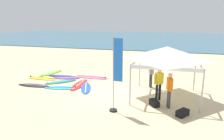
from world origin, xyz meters
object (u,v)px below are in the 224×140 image
Objects in this scene: surfboard_purple at (67,78)px; gear_bag_near_tent at (182,113)px; banner_flag at (116,78)px; surfboard_navy at (62,76)px; surfboard_yellow at (42,78)px; surfboard_blue at (86,88)px; gear_bag_by_pole at (154,103)px; surfboard_teal at (61,82)px; surfboard_cyan at (61,88)px; person_yellow at (159,82)px; surfboard_lime at (51,73)px; surfboard_black at (34,85)px; surfboard_red at (79,84)px; surfboard_pink at (92,77)px; person_grey at (151,72)px; person_orange at (169,88)px; canopy_tent at (167,53)px.

surfboard_purple is 8.62m from gear_bag_near_tent.
surfboard_purple is 0.58× the size of banner_flag.
banner_flag is at bearing -41.63° from surfboard_navy.
surfboard_blue is at bearing -16.55° from surfboard_yellow.
surfboard_teal is at bearing 160.48° from gear_bag_by_pole.
surfboard_navy is 2.69m from surfboard_cyan.
surfboard_lime is at bearing 158.19° from person_yellow.
surfboard_black is at bearing -78.76° from surfboard_lime.
surfboard_black is 3.05m from surfboard_lime.
surfboard_red is 1.43× the size of person_yellow.
gear_bag_near_tent is (5.98, -4.67, 0.10)m from surfboard_pink.
banner_flag reaches higher than surfboard_blue.
surfboard_teal is at bearing -87.29° from surfboard_purple.
surfboard_cyan is at bearing 150.31° from banner_flag.
surfboard_cyan is 2.88m from surfboard_pink.
surfboard_navy is at bearing -24.31° from surfboard_lime.
banner_flag is at bearing -58.67° from surfboard_pink.
surfboard_red is (2.70, 0.91, -0.00)m from surfboard_black.
banner_flag is at bearing -20.77° from surfboard_black.
surfboard_lime is at bearing 152.53° from gear_bag_near_tent.
surfboard_pink is at bearing 43.77° from surfboard_black.
banner_flag is at bearing -44.50° from surfboard_red.
surfboard_lime is 1.02× the size of surfboard_blue.
person_yellow is at bearing -21.81° from surfboard_lime.
person_grey reaches higher than gear_bag_near_tent.
surfboard_blue is (3.80, -1.13, 0.00)m from surfboard_yellow.
surfboard_teal is 1.76m from surfboard_yellow.
surfboard_navy is 3.73× the size of gear_bag_by_pole.
person_grey is (7.73, -1.33, 0.95)m from surfboard_lime.
person_orange is (6.98, -2.29, 0.95)m from surfboard_teal.
canopy_tent is 8.37m from surfboard_black.
surfboard_lime is at bearing 155.69° from surfboard_navy.
surfboard_black is at bearing -161.30° from surfboard_red.
surfboard_teal is 1.12× the size of person_yellow.
gear_bag_near_tent is 1.52m from gear_bag_by_pole.
person_orange is (4.89, -1.59, 0.95)m from surfboard_blue.
person_grey is 1.00× the size of person_orange.
surfboard_navy and surfboard_red have the same top height.
canopy_tent is 1.45× the size of surfboard_lime.
surfboard_navy is at bearing 154.70° from person_orange.
canopy_tent is 5.86m from surfboard_red.
surfboard_red is (2.04, -1.51, -0.00)m from surfboard_navy.
banner_flag reaches higher than gear_bag_near_tent.
surfboard_blue is at bearing 7.35° from surfboard_black.
gear_bag_by_pole is (-0.67, 0.05, -0.85)m from person_orange.
surfboard_cyan is (-6.12, -0.19, -2.35)m from canopy_tent.
gear_bag_by_pole is at bearing 175.45° from person_orange.
canopy_tent is 1.50× the size of surfboard_navy.
surfboard_pink is 1.48× the size of person_grey.
surfboard_blue is at bearing 170.11° from person_yellow.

